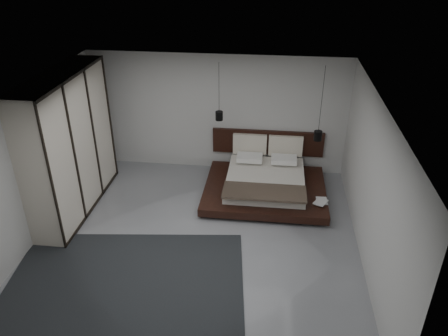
# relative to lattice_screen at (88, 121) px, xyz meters

# --- Properties ---
(floor) EXTENTS (6.00, 6.00, 0.00)m
(floor) POSITION_rel_lattice_screen_xyz_m (2.95, -2.45, -1.30)
(floor) COLOR gray
(floor) RESTS_ON ground
(ceiling) EXTENTS (6.00, 6.00, 0.00)m
(ceiling) POSITION_rel_lattice_screen_xyz_m (2.95, -2.45, 1.50)
(ceiling) COLOR white
(ceiling) RESTS_ON wall_back
(wall_back) EXTENTS (6.00, 0.00, 6.00)m
(wall_back) POSITION_rel_lattice_screen_xyz_m (2.95, 0.55, 0.10)
(wall_back) COLOR #B9B9B7
(wall_back) RESTS_ON floor
(wall_front) EXTENTS (6.00, 0.00, 6.00)m
(wall_front) POSITION_rel_lattice_screen_xyz_m (2.95, -5.45, 0.10)
(wall_front) COLOR #B9B9B7
(wall_front) RESTS_ON floor
(wall_left) EXTENTS (0.00, 6.00, 6.00)m
(wall_left) POSITION_rel_lattice_screen_xyz_m (-0.05, -2.45, 0.10)
(wall_left) COLOR #B9B9B7
(wall_left) RESTS_ON floor
(wall_right) EXTENTS (0.00, 6.00, 6.00)m
(wall_right) POSITION_rel_lattice_screen_xyz_m (5.95, -2.45, 0.10)
(wall_right) COLOR #B9B9B7
(wall_right) RESTS_ON floor
(lattice_screen) EXTENTS (0.05, 0.90, 2.60)m
(lattice_screen) POSITION_rel_lattice_screen_xyz_m (0.00, 0.00, 0.00)
(lattice_screen) COLOR black
(lattice_screen) RESTS_ON floor
(bed) EXTENTS (2.62, 2.32, 1.05)m
(bed) POSITION_rel_lattice_screen_xyz_m (4.16, -0.54, -1.02)
(bed) COLOR black
(bed) RESTS_ON floor
(book_lower) EXTENTS (0.23, 0.31, 0.03)m
(book_lower) POSITION_rel_lattice_screen_xyz_m (5.23, -1.17, -1.04)
(book_lower) COLOR #99724C
(book_lower) RESTS_ON bed
(book_upper) EXTENTS (0.34, 0.38, 0.02)m
(book_upper) POSITION_rel_lattice_screen_xyz_m (5.22, -1.20, -1.02)
(book_upper) COLOR #99724C
(book_upper) RESTS_ON book_lower
(pendant_left) EXTENTS (0.16, 0.16, 1.27)m
(pendant_left) POSITION_rel_lattice_screen_xyz_m (3.09, -0.14, 0.33)
(pendant_left) COLOR black
(pendant_left) RESTS_ON ceiling
(pendant_right) EXTENTS (0.17, 0.17, 1.64)m
(pendant_right) POSITION_rel_lattice_screen_xyz_m (5.23, -0.14, -0.02)
(pendant_right) COLOR black
(pendant_right) RESTS_ON ceiling
(wardrobe) EXTENTS (0.68, 2.90, 2.85)m
(wardrobe) POSITION_rel_lattice_screen_xyz_m (0.25, -1.53, 0.12)
(wardrobe) COLOR beige
(wardrobe) RESTS_ON floor
(rug) EXTENTS (4.19, 3.21, 0.02)m
(rug) POSITION_rel_lattice_screen_xyz_m (1.98, -3.79, -1.29)
(rug) COLOR black
(rug) RESTS_ON floor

